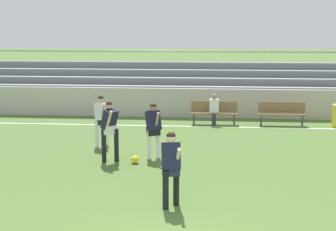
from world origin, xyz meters
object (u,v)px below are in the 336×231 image
Objects in this scene: bleacher_stand at (218,85)px; spectator_seated at (214,107)px; bench_near_wall_gap at (214,110)px; player_dark_challenging at (110,126)px; player_white_deep_cover at (101,116)px; player_dark_overlapping at (171,163)px; soccer_ball at (135,160)px; bench_far_right at (282,111)px; player_dark_on_ball at (153,126)px.

bleacher_stand reaches higher than spectator_seated.
bench_near_wall_gap is 0.19m from spectator_seated.
bench_near_wall_gap is (-0.20, -4.11, -0.53)m from bleacher_stand.
player_dark_challenging is 1.82m from player_white_deep_cover.
soccer_ball is (-1.26, 3.20, -0.85)m from player_dark_overlapping.
bench_near_wall_gap is at bearing 83.86° from player_dark_overlapping.
spectator_seated is at bearing 61.81° from player_dark_challenging.
player_white_deep_cover reaches higher than bench_far_right.
soccer_ball is (-2.42, -9.84, -0.96)m from bleacher_stand.
bench_near_wall_gap and bench_far_right have the same top height.
player_dark_overlapping is 7.37× the size of soccer_ball.
bleacher_stand is at bearing 76.16° from soccer_ball.
player_white_deep_cover is at bearing 117.45° from player_dark_overlapping.
player_dark_challenging is 3.87m from player_dark_overlapping.
player_dark_on_ball is at bearing 50.90° from soccer_ball.
bench_far_right is 1.04× the size of player_dark_challenging.
bench_near_wall_gap is 8.99m from player_dark_overlapping.
soccer_ball is (-4.82, -5.73, -0.44)m from bench_far_right.
bench_far_right is 2.61m from spectator_seated.
bench_far_right reaches higher than soccer_ball.
bleacher_stand is 13.09m from player_dark_overlapping.
bench_far_right is 1.10× the size of player_white_deep_cover.
player_dark_on_ball is (-4.37, -5.17, 0.41)m from bench_far_right.
player_dark_on_ball is 1.00× the size of player_dark_overlapping.
player_white_deep_cover reaches higher than bench_near_wall_gap.
player_white_deep_cover reaches higher than soccer_ball.
player_dark_on_ball is 0.99× the size of player_white_deep_cover.
soccer_ball is at bearing 111.58° from player_dark_overlapping.
player_dark_overlapping reaches higher than soccer_ball.
bench_near_wall_gap is 5.48m from player_dark_on_ball.
bleacher_stand is 10.21m from player_dark_challenging.
bench_far_right is 1.11× the size of player_dark_overlapping.
player_white_deep_cover is (-0.63, 1.71, -0.06)m from player_dark_challenging.
spectator_seated is at bearing 83.78° from player_dark_overlapping.
spectator_seated is at bearing -177.44° from bench_far_right.
player_dark_challenging is at bearing -107.93° from bleacher_stand.
player_dark_on_ball reaches higher than bench_far_right.
player_white_deep_cover is (-3.77, -8.01, -0.10)m from bleacher_stand.
player_white_deep_cover is at bearing -147.73° from bench_far_right.
bleacher_stand reaches higher than player_dark_challenging.
player_dark_challenging reaches higher than bench_near_wall_gap.
player_dark_on_ball is (-1.97, -9.28, -0.12)m from bleacher_stand.
player_dark_on_ball is at bearing -101.98° from bleacher_stand.
bleacher_stand is 4.79m from bench_far_right.
spectator_seated is at bearing -90.00° from bench_near_wall_gap.
bleacher_stand is 15.24× the size of player_dark_challenging.
bleacher_stand reaches higher than soccer_ball.
player_dark_challenging is (-2.94, -5.61, 0.49)m from bench_near_wall_gap.
bench_near_wall_gap is 1.11× the size of player_dark_on_ball.
player_dark_on_ball reaches higher than spectator_seated.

